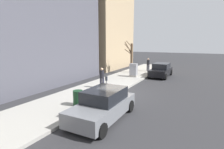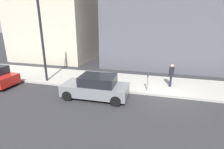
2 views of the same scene
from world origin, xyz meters
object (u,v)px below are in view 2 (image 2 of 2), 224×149
at_px(parking_meter, 148,79).
at_px(streetlamp, 39,32).
at_px(trash_bin, 113,79).
at_px(parked_car_grey, 96,87).
at_px(pedestrian_midblock, 171,74).

bearing_deg(parking_meter, streetlamp, 91.20).
bearing_deg(trash_bin, streetlamp, 96.46).
relative_size(parked_car_grey, parking_meter, 3.13).
distance_m(streetlamp, trash_bin, 6.46).
distance_m(trash_bin, pedestrian_midblock, 4.28).
height_order(parked_car_grey, parking_meter, parked_car_grey).
xyz_separation_m(trash_bin, pedestrian_midblock, (0.90, -4.16, 0.49)).
bearing_deg(streetlamp, trash_bin, -83.54).
relative_size(parking_meter, streetlamp, 0.21).
distance_m(parking_meter, pedestrian_midblock, 2.10).
distance_m(parked_car_grey, streetlamp, 6.05).
xyz_separation_m(parking_meter, pedestrian_midblock, (1.35, -1.60, 0.11)).
xyz_separation_m(parked_car_grey, pedestrian_midblock, (3.01, -4.75, 0.35)).
bearing_deg(pedestrian_midblock, parking_meter, 135.52).
distance_m(parking_meter, streetlamp, 8.57).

